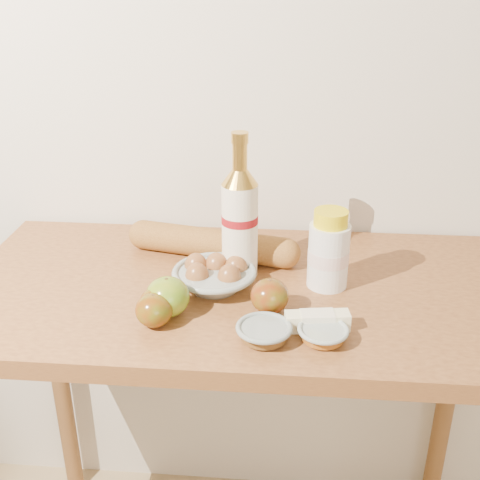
% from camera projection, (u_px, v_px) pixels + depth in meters
% --- Properties ---
extents(back_wall, '(3.50, 0.02, 2.60)m').
position_uv_depth(back_wall, '(253.00, 67.00, 1.41)').
color(back_wall, beige).
rests_on(back_wall, ground).
extents(table, '(1.20, 0.60, 0.90)m').
position_uv_depth(table, '(241.00, 334.00, 1.33)').
color(table, '#A16533').
rests_on(table, ground).
extents(bourbon_bottle, '(0.10, 0.10, 0.32)m').
position_uv_depth(bourbon_bottle, '(240.00, 220.00, 1.27)').
color(bourbon_bottle, '#F4E8CF').
rests_on(bourbon_bottle, table).
extents(cream_bottle, '(0.10, 0.10, 0.17)m').
position_uv_depth(cream_bottle, '(329.00, 252.00, 1.25)').
color(cream_bottle, white).
rests_on(cream_bottle, table).
extents(egg_bowl, '(0.18, 0.18, 0.06)m').
position_uv_depth(egg_bowl, '(215.00, 275.00, 1.26)').
color(egg_bowl, '#8C9994').
rests_on(egg_bowl, table).
extents(baguette, '(0.42, 0.15, 0.07)m').
position_uv_depth(baguette, '(212.00, 243.00, 1.39)').
color(baguette, '#A67132').
rests_on(baguette, table).
extents(apple_yellowgreen, '(0.09, 0.09, 0.08)m').
position_uv_depth(apple_yellowgreen, '(167.00, 297.00, 1.16)').
color(apple_yellowgreen, olive).
rests_on(apple_yellowgreen, table).
extents(apple_redgreen_front, '(0.07, 0.07, 0.07)m').
position_uv_depth(apple_redgreen_front, '(154.00, 310.00, 1.13)').
color(apple_redgreen_front, maroon).
rests_on(apple_redgreen_front, table).
extents(apple_redgreen_right, '(0.08, 0.08, 0.07)m').
position_uv_depth(apple_redgreen_right, '(270.00, 296.00, 1.17)').
color(apple_redgreen_right, maroon).
rests_on(apple_redgreen_right, table).
extents(sugar_bowl, '(0.11, 0.11, 0.03)m').
position_uv_depth(sugar_bowl, '(264.00, 332.00, 1.09)').
color(sugar_bowl, gray).
rests_on(sugar_bowl, table).
extents(syrup_bowl, '(0.12, 0.12, 0.03)m').
position_uv_depth(syrup_bowl, '(323.00, 334.00, 1.09)').
color(syrup_bowl, '#99A7A0').
rests_on(syrup_bowl, table).
extents(butter_stick, '(0.12, 0.05, 0.04)m').
position_uv_depth(butter_stick, '(317.00, 321.00, 1.12)').
color(butter_stick, '#FAF6C1').
rests_on(butter_stick, table).
extents(apple_extra, '(0.07, 0.07, 0.07)m').
position_uv_depth(apple_extra, '(158.00, 303.00, 1.15)').
color(apple_extra, maroon).
rests_on(apple_extra, table).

